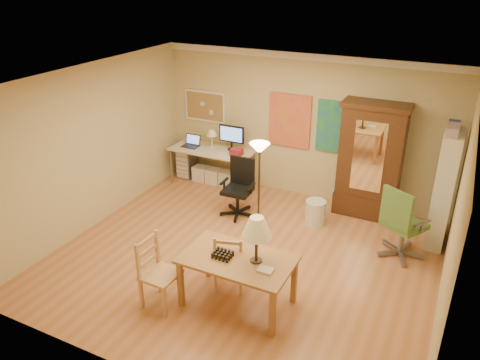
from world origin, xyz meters
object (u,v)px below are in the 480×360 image
at_px(bookshelf, 443,190).
at_px(computer_desk, 215,163).
at_px(office_chair_black, 238,200).
at_px(armoire, 369,168).
at_px(dining_table, 244,250).
at_px(office_chair_green, 400,238).

bearing_deg(bookshelf, computer_desk, 175.16).
distance_m(office_chair_black, bookshelf, 3.36).
bearing_deg(armoire, dining_table, -105.09).
relative_size(office_chair_green, armoire, 0.57).
xyz_separation_m(armoire, bookshelf, (1.22, -0.44, 0.04)).
bearing_deg(dining_table, bookshelf, 52.90).
bearing_deg(office_chair_green, dining_table, -128.27).
xyz_separation_m(dining_table, office_chair_black, (-1.16, 2.18, -0.57)).
height_order(dining_table, office_chair_green, dining_table).
height_order(office_chair_black, bookshelf, bookshelf).
distance_m(dining_table, armoire, 3.31).
height_order(dining_table, office_chair_black, dining_table).
relative_size(armoire, bookshelf, 1.10).
height_order(dining_table, computer_desk, dining_table).
distance_m(office_chair_green, armoire, 1.48).
xyz_separation_m(office_chair_black, bookshelf, (3.24, 0.58, 0.65)).
relative_size(dining_table, armoire, 0.70).
bearing_deg(bookshelf, office_chair_green, -123.36).
distance_m(armoire, bookshelf, 1.30).
bearing_deg(office_chair_green, bookshelf, 56.64).
bearing_deg(office_chair_green, office_chair_black, 177.73).
height_order(dining_table, armoire, armoire).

